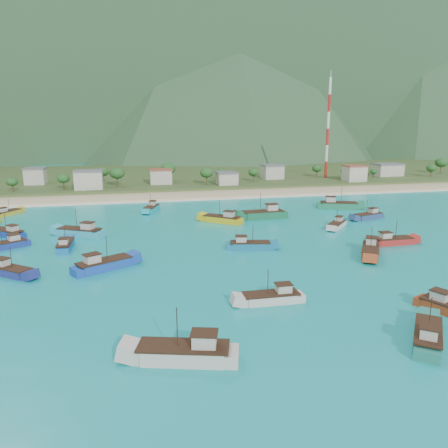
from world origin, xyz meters
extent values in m
plane|color=#0C7A88|center=(0.00, 0.00, 0.00)|extent=(600.00, 600.00, 0.00)
cube|color=beige|center=(0.00, 79.00, 0.00)|extent=(400.00, 18.00, 1.20)
cube|color=#385123|center=(0.00, 140.00, 0.00)|extent=(400.00, 110.00, 2.40)
cube|color=white|center=(0.00, 69.50, 0.00)|extent=(400.00, 2.50, 0.08)
cube|color=slate|center=(-150.00, 520.00, 130.00)|extent=(1400.00, 160.00, 260.00)
cube|color=#385942|center=(120.00, 400.00, 100.00)|extent=(1100.00, 160.00, 200.00)
cube|color=#284C2D|center=(-40.00, 300.00, 75.00)|extent=(800.00, 160.00, 150.00)
cone|color=#284C2D|center=(60.00, 300.00, 85.00)|extent=(280.00, 280.00, 170.00)
cone|color=#284C2D|center=(260.00, 300.00, 105.00)|extent=(280.00, 280.00, 210.00)
cube|color=beige|center=(-56.81, 114.39, 4.80)|extent=(7.90, 8.63, 6.40)
cube|color=beige|center=(-33.84, 94.85, 5.02)|extent=(10.47, 8.13, 6.84)
cube|color=beige|center=(-5.22, 103.57, 4.48)|extent=(8.90, 7.43, 5.75)
cube|color=beige|center=(21.66, 95.54, 3.95)|extent=(8.10, 8.17, 4.70)
cube|color=beige|center=(46.55, 109.66, 4.57)|extent=(8.82, 8.51, 5.94)
cube|color=beige|center=(79.06, 93.14, 4.85)|extent=(8.56, 7.61, 6.51)
cube|color=beige|center=(105.09, 108.12, 4.33)|extent=(12.75, 9.12, 5.46)
cylinder|color=red|center=(72.52, 108.00, 5.37)|extent=(1.20, 1.20, 7.54)
cylinder|color=white|center=(72.52, 108.00, 12.91)|extent=(1.20, 1.20, 7.54)
cylinder|color=red|center=(72.52, 108.00, 20.46)|extent=(1.20, 1.20, 7.54)
cylinder|color=white|center=(72.52, 108.00, 28.00)|extent=(1.20, 1.20, 7.54)
cylinder|color=red|center=(72.52, 108.00, 35.54)|extent=(1.20, 1.20, 7.54)
cylinder|color=white|center=(72.52, 108.00, 43.08)|extent=(1.20, 1.20, 7.54)
cube|color=#1563AB|center=(-33.39, 15.38, 0.46)|extent=(2.99, 9.49, 1.71)
cube|color=beige|center=(-33.43, 13.45, 2.01)|extent=(1.77, 2.18, 1.39)
cylinder|color=#382114|center=(-33.38, 15.91, 3.24)|extent=(0.12, 0.12, 3.86)
cube|color=beige|center=(1.05, -22.85, 0.48)|extent=(9.73, 3.05, 1.76)
cube|color=beige|center=(3.03, -22.89, 2.07)|extent=(2.23, 1.81, 1.43)
cylinder|color=#382114|center=(0.50, -22.84, 3.34)|extent=(0.12, 0.12, 3.96)
cube|color=#176540|center=(18.29, 35.27, 0.81)|extent=(13.45, 4.44, 2.42)
cube|color=beige|center=(21.01, 35.37, 3.00)|extent=(3.12, 2.55, 1.97)
cylinder|color=#382114|center=(17.53, 35.24, 4.74)|extent=(0.12, 0.12, 5.45)
cube|color=beige|center=(24.25, -31.00, 2.18)|extent=(2.65, 2.87, 1.49)
cube|color=beige|center=(-14.25, -36.64, 0.68)|extent=(12.41, 6.65, 2.16)
cube|color=beige|center=(-11.91, -37.31, 2.64)|extent=(3.20, 2.84, 1.76)
cylinder|color=#382114|center=(-14.90, -36.46, 4.20)|extent=(0.12, 0.12, 4.87)
cube|color=#156C96|center=(6.09, 6.12, 0.48)|extent=(10.09, 4.74, 1.77)
cube|color=beige|center=(4.15, 6.51, 2.08)|extent=(2.52, 2.18, 1.43)
cylinder|color=#382114|center=(6.64, 6.01, 3.35)|extent=(0.12, 0.12, 3.97)
cube|color=#A94220|center=(29.24, -3.95, 0.59)|extent=(8.54, 10.98, 1.99)
cube|color=beige|center=(30.42, -2.06, 2.39)|extent=(3.01, 3.17, 1.61)
cylinder|color=#382114|center=(28.91, -4.48, 3.82)|extent=(0.12, 0.12, 4.47)
cube|color=navy|center=(-46.26, 17.96, 0.48)|extent=(9.72, 7.54, 1.76)
cube|color=beige|center=(-44.58, 19.01, 2.07)|extent=(2.80, 2.67, 1.43)
cylinder|color=#382114|center=(-46.73, 17.67, 3.34)|extent=(0.12, 0.12, 3.96)
cube|color=#1F7853|center=(46.58, 43.99, 0.75)|extent=(13.21, 7.70, 2.31)
cube|color=beige|center=(44.13, 44.84, 2.84)|extent=(3.49, 3.14, 1.87)
cylinder|color=#382114|center=(47.26, 43.76, 4.50)|extent=(0.12, 0.12, 5.19)
cube|color=silver|center=(33.86, 20.07, 0.43)|extent=(8.11, 8.52, 1.65)
cube|color=beige|center=(35.12, 21.44, 1.92)|extent=(2.62, 2.65, 1.34)
cylinder|color=#382114|center=(33.51, 19.69, 3.11)|extent=(0.12, 0.12, 3.72)
cube|color=#2EA1BD|center=(-31.34, 25.78, 0.67)|extent=(11.98, 8.85, 2.15)
cube|color=beige|center=(-29.24, 24.59, 2.62)|extent=(3.40, 3.20, 1.74)
cylinder|color=#382114|center=(-31.92, 26.11, 4.16)|extent=(0.12, 0.12, 4.83)
cube|color=navy|center=(-40.91, -0.71, 0.48)|extent=(9.36, 8.33, 1.76)
cube|color=beige|center=(-42.46, 0.54, 2.08)|extent=(2.83, 2.77, 1.43)
cylinder|color=#382114|center=(-40.48, -1.05, 3.35)|extent=(0.12, 0.12, 3.97)
cube|color=#1845AC|center=(-24.46, -1.18, 0.64)|extent=(11.67, 8.52, 2.08)
cube|color=beige|center=(-26.51, -2.32, 2.53)|extent=(3.30, 3.10, 1.69)
cylinder|color=#382114|center=(-23.89, -0.87, 4.03)|extent=(0.12, 0.12, 4.69)
cube|color=navy|center=(47.44, 27.93, 0.51)|extent=(10.44, 5.80, 1.82)
cube|color=beige|center=(49.40, 28.54, 2.16)|extent=(2.72, 2.43, 1.48)
cylinder|color=#382114|center=(46.90, 27.76, 3.47)|extent=(0.12, 0.12, 4.10)
cube|color=gold|center=(-54.44, 56.28, 0.40)|extent=(7.02, 8.79, 1.60)
cube|color=beige|center=(-55.43, 54.78, 1.85)|extent=(2.45, 2.56, 1.30)
cylinder|color=#382114|center=(-54.16, 56.70, 3.00)|extent=(0.12, 0.12, 3.60)
cube|color=#207263|center=(16.26, -38.97, 0.55)|extent=(8.90, 10.14, 1.90)
cube|color=beige|center=(14.94, -40.66, 2.28)|extent=(2.98, 3.06, 1.55)
cylinder|color=#382114|center=(16.63, -38.51, 3.64)|extent=(0.12, 0.12, 4.28)
cube|color=#13A3AD|center=(-12.48, 52.97, 0.49)|extent=(6.08, 10.22, 1.79)
cube|color=beige|center=(-11.79, 54.86, 2.11)|extent=(2.45, 2.71, 1.45)
cylinder|color=#382114|center=(-12.67, 52.44, 3.39)|extent=(0.12, 0.12, 4.02)
cube|color=#1135A3|center=(-48.34, 29.58, 0.51)|extent=(9.23, 9.07, 1.82)
cube|color=beige|center=(-46.87, 28.16, 2.15)|extent=(2.90, 2.89, 1.48)
cylinder|color=#382114|center=(-48.75, 29.97, 3.46)|extent=(0.12, 0.12, 4.09)
cube|color=gold|center=(5.59, 32.63, 0.63)|extent=(10.86, 9.70, 2.05)
cube|color=beige|center=(7.38, 31.18, 2.49)|extent=(3.29, 3.22, 1.67)
cylinder|color=#382114|center=(5.09, 33.04, 3.96)|extent=(0.12, 0.12, 4.62)
cube|color=red|center=(38.65, 2.32, 0.51)|extent=(9.97, 2.98, 1.81)
cube|color=beige|center=(36.62, 2.31, 2.15)|extent=(2.27, 1.83, 1.47)
cylinder|color=#382114|center=(39.22, 2.32, 3.45)|extent=(0.12, 0.12, 4.07)
camera|label=1|loc=(-19.78, -82.18, 26.93)|focal=35.00mm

